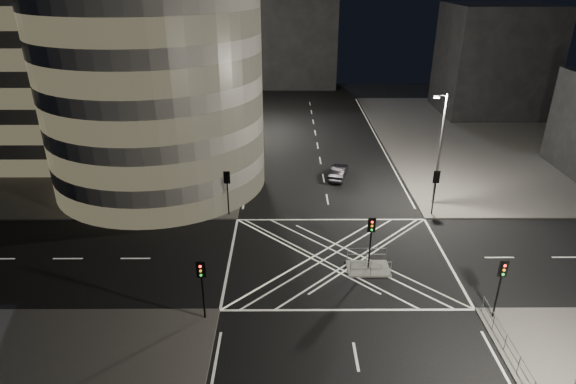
{
  "coord_description": "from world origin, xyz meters",
  "views": [
    {
      "loc": [
        -3.85,
        -30.22,
        19.44
      ],
      "look_at": [
        -3.68,
        5.18,
        3.0
      ],
      "focal_mm": 30.0,
      "sensor_mm": 36.0,
      "label": 1
    }
  ],
  "objects_px": {
    "traffic_signal_fr": "(435,185)",
    "traffic_signal_island": "(371,234)",
    "traffic_signal_fl": "(227,185)",
    "traffic_signal_nl": "(202,279)",
    "sedan": "(338,172)",
    "traffic_signal_nr": "(501,279)",
    "street_lamp_right_far": "(440,146)",
    "central_island": "(368,268)",
    "street_lamp_left_near": "(225,136)",
    "street_lamp_left_far": "(241,91)"
  },
  "relations": [
    {
      "from": "traffic_signal_fl",
      "to": "traffic_signal_fr",
      "type": "distance_m",
      "value": 17.6
    },
    {
      "from": "traffic_signal_fr",
      "to": "street_lamp_right_far",
      "type": "height_order",
      "value": "street_lamp_right_far"
    },
    {
      "from": "traffic_signal_island",
      "to": "street_lamp_right_far",
      "type": "xyz_separation_m",
      "value": [
        7.44,
        10.5,
        2.63
      ]
    },
    {
      "from": "traffic_signal_fr",
      "to": "street_lamp_left_far",
      "type": "bearing_deg",
      "value": 128.17
    },
    {
      "from": "traffic_signal_fl",
      "to": "traffic_signal_nr",
      "type": "bearing_deg",
      "value": -37.69
    },
    {
      "from": "street_lamp_left_far",
      "to": "traffic_signal_nr",
      "type": "bearing_deg",
      "value": -63.64
    },
    {
      "from": "street_lamp_left_far",
      "to": "traffic_signal_fl",
      "type": "bearing_deg",
      "value": -88.43
    },
    {
      "from": "street_lamp_left_far",
      "to": "sedan",
      "type": "relative_size",
      "value": 2.4
    },
    {
      "from": "street_lamp_left_far",
      "to": "sedan",
      "type": "distance_m",
      "value": 19.2
    },
    {
      "from": "street_lamp_left_near",
      "to": "street_lamp_left_far",
      "type": "distance_m",
      "value": 18.0
    },
    {
      "from": "street_lamp_left_near",
      "to": "sedan",
      "type": "xyz_separation_m",
      "value": [
        10.94,
        2.99,
        -4.85
      ]
    },
    {
      "from": "traffic_signal_fl",
      "to": "traffic_signal_fr",
      "type": "bearing_deg",
      "value": 0.0
    },
    {
      "from": "central_island",
      "to": "traffic_signal_nl",
      "type": "xyz_separation_m",
      "value": [
        -10.8,
        -5.3,
        2.84
      ]
    },
    {
      "from": "street_lamp_right_far",
      "to": "sedan",
      "type": "xyz_separation_m",
      "value": [
        -7.94,
        5.99,
        -4.85
      ]
    },
    {
      "from": "street_lamp_left_near",
      "to": "street_lamp_right_far",
      "type": "xyz_separation_m",
      "value": [
        18.87,
        -3.0,
        0.0
      ]
    },
    {
      "from": "traffic_signal_nl",
      "to": "traffic_signal_nr",
      "type": "bearing_deg",
      "value": 0.0
    },
    {
      "from": "traffic_signal_fr",
      "to": "traffic_signal_nr",
      "type": "height_order",
      "value": "same"
    },
    {
      "from": "sedan",
      "to": "traffic_signal_nl",
      "type": "bearing_deg",
      "value": 79.9
    },
    {
      "from": "traffic_signal_nr",
      "to": "sedan",
      "type": "height_order",
      "value": "traffic_signal_nr"
    },
    {
      "from": "traffic_signal_island",
      "to": "traffic_signal_nr",
      "type": "bearing_deg",
      "value": -37.93
    },
    {
      "from": "traffic_signal_nr",
      "to": "street_lamp_right_far",
      "type": "height_order",
      "value": "street_lamp_right_far"
    },
    {
      "from": "street_lamp_right_far",
      "to": "central_island",
      "type": "bearing_deg",
      "value": -125.3
    },
    {
      "from": "traffic_signal_nl",
      "to": "sedan",
      "type": "xyz_separation_m",
      "value": [
        10.3,
        21.79,
        -2.23
      ]
    },
    {
      "from": "street_lamp_left_far",
      "to": "sedan",
      "type": "height_order",
      "value": "street_lamp_left_far"
    },
    {
      "from": "street_lamp_right_far",
      "to": "traffic_signal_island",
      "type": "bearing_deg",
      "value": -125.3
    },
    {
      "from": "street_lamp_left_far",
      "to": "central_island",
      "type": "bearing_deg",
      "value": -70.05
    },
    {
      "from": "traffic_signal_nr",
      "to": "street_lamp_left_far",
      "type": "xyz_separation_m",
      "value": [
        -18.24,
        36.8,
        2.63
      ]
    },
    {
      "from": "street_lamp_right_far",
      "to": "traffic_signal_fl",
      "type": "bearing_deg",
      "value": -173.12
    },
    {
      "from": "traffic_signal_fr",
      "to": "sedan",
      "type": "distance_m",
      "value": 11.19
    },
    {
      "from": "traffic_signal_nl",
      "to": "traffic_signal_fr",
      "type": "relative_size",
      "value": 1.0
    },
    {
      "from": "street_lamp_left_near",
      "to": "sedan",
      "type": "height_order",
      "value": "street_lamp_left_near"
    },
    {
      "from": "traffic_signal_nr",
      "to": "street_lamp_left_far",
      "type": "height_order",
      "value": "street_lamp_left_far"
    },
    {
      "from": "traffic_signal_fl",
      "to": "sedan",
      "type": "bearing_deg",
      "value": 38.48
    },
    {
      "from": "traffic_signal_nr",
      "to": "sedan",
      "type": "distance_m",
      "value": 23.09
    },
    {
      "from": "traffic_signal_nr",
      "to": "street_lamp_right_far",
      "type": "distance_m",
      "value": 16.03
    },
    {
      "from": "central_island",
      "to": "traffic_signal_fr",
      "type": "distance_m",
      "value": 11.1
    },
    {
      "from": "traffic_signal_fr",
      "to": "traffic_signal_island",
      "type": "distance_m",
      "value": 10.73
    },
    {
      "from": "street_lamp_right_far",
      "to": "sedan",
      "type": "relative_size",
      "value": 2.4
    },
    {
      "from": "street_lamp_left_far",
      "to": "street_lamp_right_far",
      "type": "height_order",
      "value": "same"
    },
    {
      "from": "sedan",
      "to": "traffic_signal_island",
      "type": "bearing_deg",
      "value": 106.94
    },
    {
      "from": "traffic_signal_island",
      "to": "traffic_signal_fr",
      "type": "bearing_deg",
      "value": 50.67
    },
    {
      "from": "traffic_signal_fr",
      "to": "street_lamp_left_near",
      "type": "bearing_deg",
      "value": 164.08
    },
    {
      "from": "traffic_signal_island",
      "to": "street_lamp_left_far",
      "type": "bearing_deg",
      "value": 109.95
    },
    {
      "from": "traffic_signal_nl",
      "to": "street_lamp_left_far",
      "type": "xyz_separation_m",
      "value": [
        -0.64,
        36.8,
        2.63
      ]
    },
    {
      "from": "traffic_signal_nr",
      "to": "street_lamp_right_far",
      "type": "bearing_deg",
      "value": 87.7
    },
    {
      "from": "traffic_signal_fl",
      "to": "central_island",
      "type": "bearing_deg",
      "value": -37.54
    },
    {
      "from": "traffic_signal_nl",
      "to": "street_lamp_left_near",
      "type": "bearing_deg",
      "value": 91.94
    },
    {
      "from": "traffic_signal_island",
      "to": "sedan",
      "type": "distance_m",
      "value": 16.64
    },
    {
      "from": "street_lamp_right_far",
      "to": "sedan",
      "type": "height_order",
      "value": "street_lamp_right_far"
    },
    {
      "from": "central_island",
      "to": "traffic_signal_island",
      "type": "height_order",
      "value": "traffic_signal_island"
    }
  ]
}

